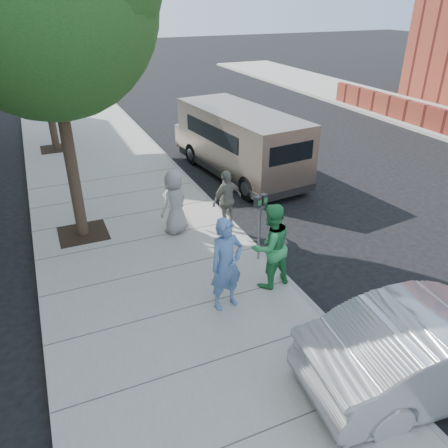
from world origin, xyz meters
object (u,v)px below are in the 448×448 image
Objects in this scene: parking_meter at (260,214)px; tree_far at (34,17)px; person_green_shirt at (271,246)px; person_gray_shirt at (175,202)px; person_striped_polo at (227,200)px; person_officer at (226,265)px; van at (239,141)px; sedan at (442,346)px.

tree_far is at bearing 88.20° from parking_meter.
parking_meter is 0.86× the size of person_green_shirt.
person_gray_shirt is 1.05× the size of person_striped_polo.
person_green_shirt is at bearing 68.31° from person_striped_polo.
tree_far is 12.48m from person_green_shirt.
person_officer is 1.14× the size of person_gray_shirt.
parking_meter is at bearing 34.31° from person_officer.
person_officer is 3.24m from person_striped_polo.
person_striped_polo is (1.28, -0.32, -0.04)m from person_gray_shirt.
van is at bearing -165.44° from person_gray_shirt.
person_green_shirt reaches higher than person_striped_polo.
person_officer is (-2.34, 2.95, 0.35)m from sedan.
tree_far reaches higher than person_striped_polo.
person_striped_polo is at bearing 57.21° from person_officer.
person_green_shirt is (1.10, 0.29, -0.02)m from person_officer.
tree_far is 1.05× the size of van.
person_striped_polo is at bearing 15.59° from sedan.
parking_meter is 0.84× the size of person_officer.
tree_far is 12.51m from person_officer.
sedan is 5.99m from person_striped_polo.
van is (5.54, -5.04, -3.70)m from tree_far.
person_officer is 1.14m from person_green_shirt.
sedan is at bearing 101.94° from person_green_shirt.
person_officer reaches higher than person_gray_shirt.
parking_meter is 5.78m from van.
person_gray_shirt is at bearing -75.60° from tree_far.
van is at bearing -136.11° from person_striped_polo.
sedan is 2.45× the size of person_green_shirt.
person_striped_polo is at bearing -68.51° from tree_far.
person_gray_shirt is (-3.37, -3.41, -0.21)m from van.
tree_far is at bearing -106.34° from person_gray_shirt.
tree_far is 3.95× the size of person_gray_shirt.
person_striped_polo is at bearing 135.06° from person_gray_shirt.
person_officer is 3.28m from person_gray_shirt.
van reaches higher than person_green_shirt.
parking_meter reaches higher than person_striped_polo.
person_striped_polo is (0.22, 2.66, -0.13)m from person_green_shirt.
tree_far is 4.11× the size of parking_meter.
van reaches higher than person_gray_shirt.
sedan is at bearing -102.81° from van.
person_gray_shirt is at bearing 80.68° from person_officer.
tree_far is 3.54× the size of person_green_shirt.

